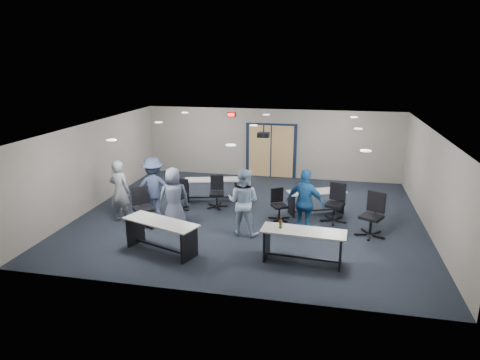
% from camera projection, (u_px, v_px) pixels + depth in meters
% --- Properties ---
extents(floor, '(10.00, 10.00, 0.00)m').
position_uv_depth(floor, '(250.00, 216.00, 12.92)').
color(floor, black).
rests_on(floor, ground).
extents(back_wall, '(10.00, 0.04, 2.70)m').
position_uv_depth(back_wall, '(271.00, 144.00, 16.78)').
color(back_wall, gray).
rests_on(back_wall, floor).
extents(front_wall, '(10.00, 0.04, 2.70)m').
position_uv_depth(front_wall, '(208.00, 232.00, 8.31)').
color(front_wall, gray).
rests_on(front_wall, floor).
extents(left_wall, '(0.04, 9.00, 2.70)m').
position_uv_depth(left_wall, '(95.00, 164.00, 13.53)').
color(left_wall, gray).
rests_on(left_wall, floor).
extents(right_wall, '(0.04, 9.00, 2.70)m').
position_uv_depth(right_wall, '(432.00, 183.00, 11.56)').
color(right_wall, gray).
rests_on(right_wall, floor).
extents(ceiling, '(10.00, 9.00, 0.04)m').
position_uv_depth(ceiling, '(251.00, 127.00, 12.17)').
color(ceiling, silver).
rests_on(ceiling, back_wall).
extents(double_door, '(2.00, 0.07, 2.20)m').
position_uv_depth(double_door, '(271.00, 151.00, 16.83)').
color(double_door, black).
rests_on(double_door, back_wall).
extents(exit_sign, '(0.32, 0.07, 0.18)m').
position_uv_depth(exit_sign, '(231.00, 115.00, 16.74)').
color(exit_sign, black).
rests_on(exit_sign, back_wall).
extents(ceiling_projector, '(0.35, 0.32, 0.37)m').
position_uv_depth(ceiling_projector, '(264.00, 135.00, 12.66)').
color(ceiling_projector, black).
rests_on(ceiling_projector, ceiling).
extents(ceiling_can_lights, '(6.24, 5.74, 0.02)m').
position_uv_depth(ceiling_can_lights, '(252.00, 127.00, 12.42)').
color(ceiling_can_lights, white).
rests_on(ceiling_can_lights, ceiling).
extents(table_front_left, '(2.06, 1.28, 0.79)m').
position_uv_depth(table_front_left, '(161.00, 231.00, 10.42)').
color(table_front_left, '#A5A39C').
rests_on(table_front_left, floor).
extents(table_front_right, '(1.97, 0.77, 1.07)m').
position_uv_depth(table_front_right, '(303.00, 240.00, 9.88)').
color(table_front_right, '#A5A39C').
rests_on(table_front_right, floor).
extents(table_back_left, '(1.87, 1.05, 0.72)m').
position_uv_depth(table_back_left, '(212.00, 186.00, 14.22)').
color(table_back_left, '#A5A39C').
rests_on(table_back_left, floor).
extents(table_back_right, '(1.85, 1.23, 0.83)m').
position_uv_depth(table_back_right, '(316.00, 198.00, 13.00)').
color(table_back_right, '#A5A39C').
rests_on(table_back_right, floor).
extents(chair_back_a, '(0.75, 0.75, 0.96)m').
position_uv_depth(chair_back_a, '(179.00, 195.00, 13.32)').
color(chair_back_a, black).
rests_on(chair_back_a, floor).
extents(chair_back_b, '(0.75, 0.75, 1.00)m').
position_uv_depth(chair_back_b, '(217.00, 192.00, 13.52)').
color(chair_back_b, black).
rests_on(chair_back_b, floor).
extents(chair_back_c, '(0.80, 0.80, 0.93)m').
position_uv_depth(chair_back_c, '(279.00, 205.00, 12.49)').
color(chair_back_c, black).
rests_on(chair_back_c, floor).
extents(chair_back_d, '(0.90, 0.90, 1.12)m').
position_uv_depth(chair_back_d, '(334.00, 203.00, 12.32)').
color(chair_back_d, black).
rests_on(chair_back_d, floor).
extents(chair_loose_left, '(1.00, 1.00, 1.12)m').
position_uv_depth(chair_loose_left, '(143.00, 208.00, 11.96)').
color(chair_loose_left, black).
rests_on(chair_loose_left, floor).
extents(chair_loose_right, '(1.00, 1.00, 1.18)m').
position_uv_depth(chair_loose_right, '(372.00, 215.00, 11.31)').
color(chair_loose_right, black).
rests_on(chair_loose_right, floor).
extents(person_gray, '(0.74, 0.55, 1.83)m').
position_uv_depth(person_gray, '(120.00, 191.00, 12.27)').
color(person_gray, gray).
rests_on(person_gray, floor).
extents(person_plaid, '(1.00, 0.86, 1.72)m').
position_uv_depth(person_plaid, '(174.00, 198.00, 11.85)').
color(person_plaid, slate).
rests_on(person_plaid, floor).
extents(person_lightblue, '(1.00, 0.84, 1.83)m').
position_uv_depth(person_lightblue, '(243.00, 202.00, 11.36)').
color(person_lightblue, '#A6C0DC').
rests_on(person_lightblue, floor).
extents(person_navy, '(1.16, 0.77, 1.83)m').
position_uv_depth(person_navy, '(305.00, 203.00, 11.25)').
color(person_navy, navy).
rests_on(person_navy, floor).
extents(person_back, '(1.32, 0.98, 1.83)m').
position_uv_depth(person_back, '(154.00, 188.00, 12.59)').
color(person_back, '#3A4768').
rests_on(person_back, floor).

